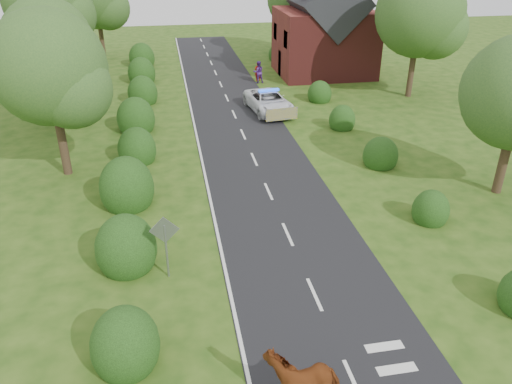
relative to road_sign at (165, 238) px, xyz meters
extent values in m
plane|color=#244711|center=(5.00, -2.00, -1.65)|extent=(120.00, 120.00, 0.00)
cube|color=black|center=(5.00, 13.00, -1.64)|extent=(6.00, 70.00, 0.02)
cube|color=white|center=(5.00, -6.00, -1.63)|extent=(0.12, 1.80, 0.01)
cube|color=white|center=(5.00, -2.00, -1.63)|extent=(0.12, 1.80, 0.01)
cube|color=white|center=(5.00, 2.00, -1.63)|extent=(0.12, 1.80, 0.01)
cube|color=white|center=(5.00, 6.00, -1.63)|extent=(0.12, 1.80, 0.01)
cube|color=white|center=(5.00, 10.00, -1.63)|extent=(0.12, 1.80, 0.01)
cube|color=white|center=(5.00, 14.00, -1.63)|extent=(0.12, 1.80, 0.01)
cube|color=white|center=(5.00, 18.00, -1.63)|extent=(0.12, 1.80, 0.01)
cube|color=white|center=(5.00, 22.00, -1.63)|extent=(0.12, 1.80, 0.01)
cube|color=white|center=(5.00, 26.00, -1.63)|extent=(0.12, 1.80, 0.01)
cube|color=white|center=(5.00, 30.00, -1.63)|extent=(0.12, 1.80, 0.01)
cube|color=white|center=(5.00, 34.00, -1.63)|extent=(0.12, 1.80, 0.01)
cube|color=white|center=(5.00, 38.00, -1.63)|extent=(0.12, 1.80, 0.01)
cube|color=white|center=(5.00, 42.00, -1.63)|extent=(0.12, 1.80, 0.01)
cube|color=white|center=(5.00, 46.00, -1.63)|extent=(0.12, 1.80, 0.01)
cube|color=white|center=(2.10, 13.00, -1.63)|extent=(0.12, 70.00, 0.01)
cube|color=white|center=(6.40, -5.70, -1.63)|extent=(1.20, 0.35, 0.01)
cube|color=white|center=(6.40, -4.80, -1.63)|extent=(1.20, 0.35, 0.01)
ellipsoid|color=black|center=(-1.30, -4.00, -0.99)|extent=(2.00, 2.10, 2.40)
ellipsoid|color=black|center=(-1.50, 1.00, -0.91)|extent=(2.30, 2.41, 2.70)
ellipsoid|color=black|center=(-1.70, 6.00, -0.83)|extent=(2.50, 2.62, 3.00)
ellipsoid|color=black|center=(-1.40, 11.00, -0.97)|extent=(2.10, 2.20, 2.50)
ellipsoid|color=black|center=(-1.60, 16.00, -0.88)|extent=(2.40, 2.52, 2.80)
ellipsoid|color=black|center=(-1.30, 22.00, -0.94)|extent=(2.20, 2.31, 2.60)
ellipsoid|color=black|center=(-1.50, 28.00, -0.91)|extent=(2.30, 2.41, 2.70)
ellipsoid|color=black|center=(-1.60, 34.00, -0.88)|extent=(2.40, 2.52, 2.80)
ellipsoid|color=black|center=(11.40, 2.00, -1.13)|extent=(1.60, 1.68, 1.90)
ellipsoid|color=black|center=(11.60, 8.00, -1.08)|extent=(1.90, 2.00, 2.10)
ellipsoid|color=black|center=(11.50, 14.00, -1.10)|extent=(1.70, 1.78, 2.00)
ellipsoid|color=black|center=(11.80, 20.00, -1.10)|extent=(1.80, 1.89, 2.00)
ellipsoid|color=black|center=(11.60, 34.00, -1.10)|extent=(1.70, 1.78, 2.00)
cylinder|color=#332316|center=(-5.00, 10.00, 0.33)|extent=(0.44, 0.44, 3.96)
sphere|color=#2B4C20|center=(-5.00, 10.00, 3.93)|extent=(5.60, 5.60, 5.60)
sphere|color=#4C752B|center=(-4.02, 9.44, 3.03)|extent=(3.92, 3.92, 3.92)
cylinder|color=#332316|center=(-6.50, 18.00, 0.22)|extent=(0.44, 0.44, 3.74)
sphere|color=#2B4C20|center=(-6.50, 18.00, 3.62)|extent=(5.60, 5.60, 5.60)
sphere|color=#4C752B|center=(-5.52, 17.44, 2.77)|extent=(3.92, 3.92, 3.92)
cylinder|color=#332316|center=(-8.00, 28.00, 0.77)|extent=(0.44, 0.44, 4.84)
sphere|color=#4C752B|center=(-6.81, 27.32, 4.07)|extent=(4.76, 4.76, 4.76)
cylinder|color=#332316|center=(-5.50, 38.00, 0.44)|extent=(0.44, 0.44, 4.18)
sphere|color=#4C752B|center=(-4.45, 37.40, 3.29)|extent=(4.20, 4.20, 4.20)
cylinder|color=#332316|center=(16.00, 4.00, 0.11)|extent=(0.44, 0.44, 3.52)
cylinder|color=#332316|center=(19.00, 20.00, 0.55)|extent=(0.44, 0.44, 4.40)
sphere|color=#2B4C20|center=(19.00, 20.00, 4.55)|extent=(6.40, 6.40, 6.40)
sphere|color=#4C752B|center=(20.12, 19.36, 3.55)|extent=(4.48, 4.48, 4.48)
cylinder|color=#332316|center=(14.00, 36.00, 0.33)|extent=(0.44, 0.44, 3.96)
sphere|color=#4C752B|center=(15.05, 35.40, 3.03)|extent=(4.20, 4.20, 4.20)
cylinder|color=gray|center=(0.00, 0.00, -0.55)|extent=(0.08, 0.08, 2.20)
cube|color=gray|center=(0.00, 0.00, 0.35)|extent=(1.06, 0.04, 1.06)
cube|color=maroon|center=(14.50, 28.00, 1.10)|extent=(8.00, 7.00, 5.50)
cube|color=black|center=(14.50, 28.00, 4.55)|extent=(5.94, 7.40, 5.94)
imported|color=brown|center=(3.38, -6.28, -0.86)|extent=(2.35, 1.39, 1.59)
imported|color=white|center=(7.50, 18.19, -0.91)|extent=(3.12, 5.60, 1.48)
cube|color=yellow|center=(7.85, 15.52, -0.99)|extent=(2.20, 0.34, 0.81)
cube|color=blue|center=(7.50, 18.19, -0.09)|extent=(1.50, 0.47, 0.14)
imported|color=#960F08|center=(8.31, 26.65, -0.86)|extent=(0.58, 0.39, 1.58)
imported|color=#4F237D|center=(8.22, 25.96, -0.74)|extent=(0.94, 0.76, 1.83)
camera|label=1|loc=(0.49, -15.28, 9.59)|focal=35.00mm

